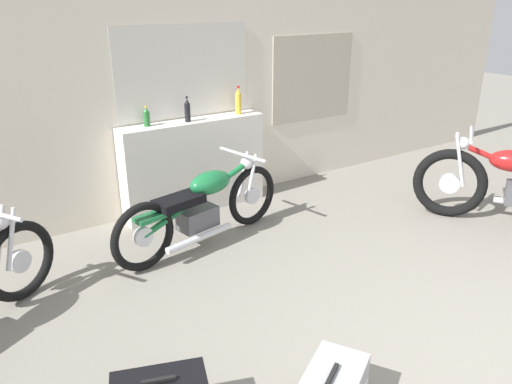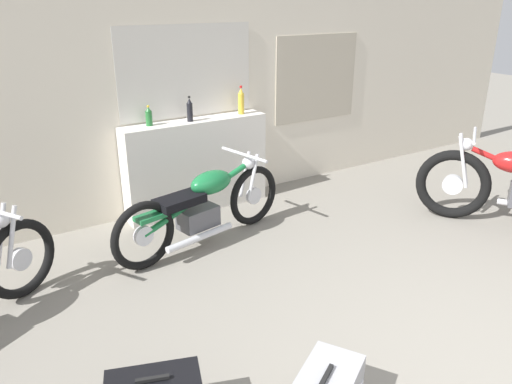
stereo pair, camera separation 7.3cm
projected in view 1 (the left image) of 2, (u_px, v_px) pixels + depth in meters
The scene contains 6 objects.
wall_back at pixel (211, 79), 5.45m from camera, with size 10.00×0.07×2.80m.
sill_counter at pixel (195, 166), 5.47m from camera, with size 1.62×0.28×1.01m.
bottle_leftmost at pixel (147, 117), 5.03m from camera, with size 0.07×0.07×0.21m.
bottle_left_center at pixel (187, 110), 5.19m from camera, with size 0.06×0.06×0.27m.
bottle_center at pixel (238, 102), 5.52m from camera, with size 0.07×0.07×0.31m.
motorcycle_green at pixel (203, 206), 4.70m from camera, with size 1.93×0.71×0.80m.
Camera 1 is at (-2.61, -1.10, 2.26)m, focal length 35.00 mm.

